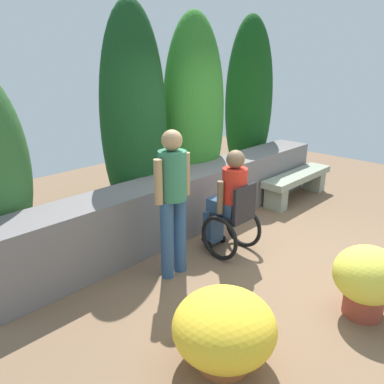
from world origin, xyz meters
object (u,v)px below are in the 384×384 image
object	(u,v)px
stone_bench	(297,181)
person_standing_companion	(173,195)
person_in_wheelchair	(230,206)
flower_pot_purple_near	(224,330)
flower_pot_terracotta_by_wall	(367,279)

from	to	relation	value
stone_bench	person_standing_companion	size ratio (longest dim) A/B	1.00
person_in_wheelchair	flower_pot_purple_near	size ratio (longest dim) A/B	1.60
person_in_wheelchair	flower_pot_purple_near	bearing A→B (deg)	-138.01
person_in_wheelchair	flower_pot_terracotta_by_wall	world-z (taller)	person_in_wheelchair
person_standing_companion	flower_pot_terracotta_by_wall	bearing A→B (deg)	-54.24
flower_pot_purple_near	flower_pot_terracotta_by_wall	distance (m)	1.53
person_standing_companion	flower_pot_purple_near	distance (m)	1.59
person_in_wheelchair	person_standing_companion	world-z (taller)	person_standing_companion
person_in_wheelchair	flower_pot_purple_near	distance (m)	1.95
flower_pot_purple_near	stone_bench	bearing A→B (deg)	21.74
person_in_wheelchair	flower_pot_terracotta_by_wall	xyz separation A→B (m)	(-0.11, -1.73, -0.24)
stone_bench	person_in_wheelchair	size ratio (longest dim) A/B	1.25
stone_bench	flower_pot_purple_near	bearing A→B (deg)	-161.01
stone_bench	flower_pot_terracotta_by_wall	distance (m)	3.21
person_standing_companion	flower_pot_terracotta_by_wall	xyz separation A→B (m)	(0.74, -1.85, -0.57)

